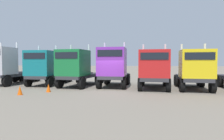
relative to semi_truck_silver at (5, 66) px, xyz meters
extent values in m
plane|color=gray|center=(11.15, -1.83, -1.96)|extent=(200.00, 200.00, 0.00)
cube|color=#333338|center=(0.00, 1.27, -0.96)|extent=(2.21, 6.23, 0.30)
cube|color=#B7BABF|center=(0.00, -0.72, 0.52)|extent=(2.40, 2.25, 2.66)
cylinder|color=silver|center=(0.95, 0.55, 0.82)|extent=(0.18, 0.18, 3.26)
cylinder|color=silver|center=(-0.95, 0.56, 0.82)|extent=(0.18, 0.18, 3.26)
cylinder|color=#333338|center=(0.00, 2.64, -0.75)|extent=(1.10, 1.10, 0.12)
cylinder|color=black|center=(1.10, -1.14, -1.41)|extent=(0.35, 1.10, 1.10)
cylinder|color=black|center=(1.10, 2.78, -1.41)|extent=(0.35, 1.10, 1.10)
cylinder|color=black|center=(-1.10, 2.78, -1.41)|extent=(0.35, 1.10, 1.10)
cylinder|color=black|center=(1.10, 3.88, -1.41)|extent=(0.35, 1.10, 1.10)
cylinder|color=black|center=(-1.10, 3.88, -1.41)|extent=(0.35, 1.10, 1.10)
cube|color=#333338|center=(4.08, 1.71, -1.04)|extent=(2.42, 6.29, 0.30)
cube|color=#14727A|center=(4.15, -0.23, 0.30)|extent=(2.48, 2.43, 2.38)
cube|color=black|center=(4.19, -1.41, 0.97)|extent=(2.10, 0.12, 0.55)
cylinder|color=silver|center=(5.05, 1.13, 0.60)|extent=(0.19, 0.19, 2.98)
cylinder|color=silver|center=(3.15, 1.06, 0.60)|extent=(0.19, 0.19, 2.98)
cylinder|color=#333338|center=(4.03, 3.08, -0.83)|extent=(1.14, 1.14, 0.12)
cylinder|color=black|center=(5.27, -0.65, -1.45)|extent=(0.39, 1.03, 1.02)
cylinder|color=black|center=(3.07, -0.73, -1.45)|extent=(0.39, 1.03, 1.02)
cylinder|color=black|center=(5.12, 3.26, -1.45)|extent=(0.39, 1.03, 1.02)
cylinder|color=black|center=(2.93, 3.18, -1.45)|extent=(0.39, 1.03, 1.02)
cylinder|color=black|center=(5.08, 4.35, -1.45)|extent=(0.39, 1.03, 1.02)
cylinder|color=black|center=(2.89, 4.27, -1.45)|extent=(0.39, 1.03, 1.02)
cube|color=#333338|center=(7.82, 1.19, -0.97)|extent=(2.73, 6.51, 0.30)
cube|color=#197238|center=(7.66, -0.72, 0.34)|extent=(2.60, 2.71, 2.31)
cube|color=black|center=(7.55, -1.99, 0.97)|extent=(2.10, 0.22, 0.55)
cylinder|color=silver|center=(8.72, 0.60, 0.64)|extent=(0.19, 0.19, 2.91)
cylinder|color=silver|center=(6.83, 0.76, 0.64)|extent=(0.19, 0.19, 2.91)
cylinder|color=#333338|center=(7.94, 2.58, -0.76)|extent=(1.19, 1.19, 0.12)
cylinder|color=black|center=(8.70, -1.37, -1.41)|extent=(0.44, 1.12, 1.09)
cylinder|color=black|center=(6.51, -1.18, -1.41)|extent=(0.44, 1.12, 1.09)
cylinder|color=black|center=(9.05, 2.67, -1.41)|extent=(0.44, 1.12, 1.09)
cylinder|color=black|center=(6.86, 2.85, -1.41)|extent=(0.44, 1.12, 1.09)
cylinder|color=black|center=(9.14, 3.76, -1.41)|extent=(0.44, 1.12, 1.09)
cylinder|color=black|center=(6.95, 3.95, -1.41)|extent=(0.44, 1.12, 1.09)
cube|color=#333338|center=(11.15, 1.34, -0.95)|extent=(2.33, 5.71, 0.30)
cube|color=purple|center=(11.19, -0.34, 0.43)|extent=(2.45, 2.35, 2.47)
cube|color=black|center=(11.21, -1.51, 1.15)|extent=(2.10, 0.09, 0.55)
cylinder|color=silver|center=(12.11, 0.97, 0.73)|extent=(0.18, 0.18, 3.07)
cylinder|color=silver|center=(10.21, 0.93, 0.73)|extent=(0.18, 0.18, 3.07)
cylinder|color=#333338|center=(11.12, 2.59, -0.74)|extent=(1.12, 1.12, 0.12)
cylinder|color=black|center=(12.30, -0.77, -1.41)|extent=(0.37, 1.11, 1.11)
cylinder|color=black|center=(10.10, -0.81, -1.41)|extent=(0.37, 1.11, 1.11)
cylinder|color=black|center=(12.22, 2.60, -1.41)|extent=(0.37, 1.11, 1.11)
cylinder|color=black|center=(10.02, 2.55, -1.41)|extent=(0.37, 1.11, 1.11)
cylinder|color=black|center=(12.20, 3.70, -1.41)|extent=(0.37, 1.11, 1.11)
cylinder|color=black|center=(10.00, 3.65, -1.41)|extent=(0.37, 1.11, 1.11)
cube|color=#333338|center=(14.86, 0.70, -0.98)|extent=(2.28, 5.94, 0.30)
cube|color=red|center=(14.83, -1.07, 0.27)|extent=(2.43, 2.39, 2.21)
cube|color=black|center=(14.82, -2.27, 0.85)|extent=(2.10, 0.07, 0.55)
cylinder|color=silver|center=(15.80, 0.24, 0.57)|extent=(0.18, 0.18, 2.81)
cylinder|color=silver|center=(13.90, 0.27, 0.57)|extent=(0.18, 0.18, 2.81)
cylinder|color=#333338|center=(14.88, 2.00, -0.77)|extent=(1.12, 1.12, 0.12)
cylinder|color=black|center=(15.93, -1.57, -1.42)|extent=(0.37, 1.09, 1.08)
cylinder|color=black|center=(13.73, -1.53, -1.42)|extent=(0.37, 1.09, 1.08)
cylinder|color=black|center=(15.98, 2.04, -1.42)|extent=(0.37, 1.09, 1.08)
cylinder|color=black|center=(13.78, 2.07, -1.42)|extent=(0.37, 1.09, 1.08)
cylinder|color=black|center=(15.99, 3.14, -1.42)|extent=(0.37, 1.09, 1.08)
cylinder|color=black|center=(13.79, 3.17, -1.42)|extent=(0.37, 1.09, 1.08)
cube|color=#333338|center=(18.15, 0.81, -0.99)|extent=(2.35, 5.84, 0.30)
cube|color=yellow|center=(18.11, -0.86, 0.27)|extent=(2.46, 2.51, 2.21)
cube|color=black|center=(18.08, -2.10, 0.85)|extent=(2.10, 0.09, 0.55)
cylinder|color=silver|center=(19.09, 0.49, 0.57)|extent=(0.18, 0.18, 2.81)
cylinder|color=silver|center=(17.19, 0.54, 0.57)|extent=(0.18, 0.18, 2.81)
cylinder|color=#333338|center=(18.18, 2.08, -0.78)|extent=(1.13, 1.13, 0.12)
cylinder|color=black|center=(19.19, -1.41, -1.42)|extent=(0.38, 1.08, 1.07)
cylinder|color=black|center=(17.00, -1.35, -1.42)|extent=(0.38, 1.08, 1.07)
cylinder|color=black|center=(19.28, 2.07, -1.42)|extent=(0.38, 1.08, 1.07)
cylinder|color=black|center=(17.09, 2.13, -1.42)|extent=(0.38, 1.08, 1.07)
cylinder|color=black|center=(19.31, 3.17, -1.42)|extent=(0.38, 1.08, 1.07)
cylinder|color=black|center=(17.11, 3.23, -1.42)|extent=(0.38, 1.08, 1.07)
cylinder|color=black|center=(20.99, 2.43, -1.42)|extent=(0.41, 1.10, 1.09)
cylinder|color=black|center=(21.05, 3.53, -1.42)|extent=(0.41, 1.10, 1.09)
cone|color=#F2590C|center=(5.32, -4.96, -1.62)|extent=(0.36, 0.36, 0.67)
cone|color=#F2590C|center=(6.66, -3.36, -1.64)|extent=(0.36, 0.36, 0.64)
camera|label=1|loc=(14.48, -17.24, 0.41)|focal=30.97mm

